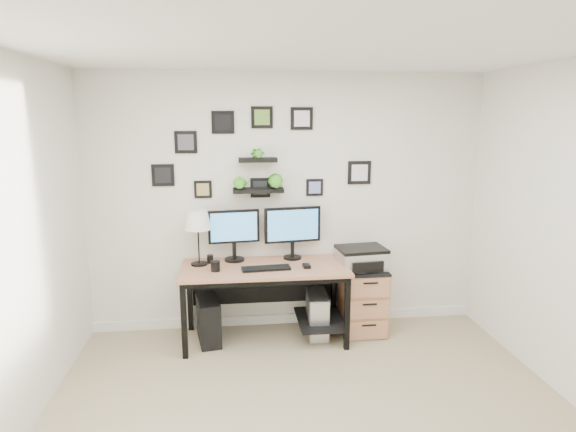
{
  "coord_description": "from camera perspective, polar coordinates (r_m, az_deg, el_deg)",
  "views": [
    {
      "loc": [
        -0.54,
        -2.79,
        2.17
      ],
      "look_at": [
        -0.01,
        1.83,
        1.2
      ],
      "focal_mm": 30.0,
      "sensor_mm": 36.0,
      "label": 1
    }
  ],
  "objects": [
    {
      "name": "room",
      "position": [
        5.25,
        -0.06,
        -12.02
      ],
      "size": [
        4.0,
        4.0,
        4.0
      ],
      "color": "tan",
      "rests_on": "ground"
    },
    {
      "name": "desk",
      "position": [
        4.73,
        -2.38,
        -7.29
      ],
      "size": [
        1.6,
        0.7,
        0.75
      ],
      "color": "#B37954",
      "rests_on": "ground"
    },
    {
      "name": "monitor_left",
      "position": [
        4.78,
        -6.43,
        -1.82
      ],
      "size": [
        0.51,
        0.22,
        0.52
      ],
      "color": "black",
      "rests_on": "desk"
    },
    {
      "name": "monitor_right",
      "position": [
        4.82,
        0.55,
        -1.47
      ],
      "size": [
        0.57,
        0.21,
        0.53
      ],
      "color": "black",
      "rests_on": "desk"
    },
    {
      "name": "keyboard",
      "position": [
        4.56,
        -2.62,
        -6.22
      ],
      "size": [
        0.47,
        0.18,
        0.02
      ],
      "primitive_type": "cube",
      "rotation": [
        0.0,
        0.0,
        0.08
      ],
      "color": "black",
      "rests_on": "desk"
    },
    {
      "name": "mouse",
      "position": [
        4.62,
        2.21,
        -5.94
      ],
      "size": [
        0.07,
        0.1,
        0.03
      ],
      "primitive_type": "cube",
      "rotation": [
        0.0,
        0.0,
        0.05
      ],
      "color": "black",
      "rests_on": "desk"
    },
    {
      "name": "table_lamp",
      "position": [
        4.67,
        -10.65,
        -0.61
      ],
      "size": [
        0.27,
        0.27,
        0.54
      ],
      "color": "black",
      "rests_on": "desk"
    },
    {
      "name": "mug",
      "position": [
        4.55,
        -8.59,
        -5.9
      ],
      "size": [
        0.09,
        0.09,
        0.1
      ],
      "primitive_type": "cylinder",
      "color": "black",
      "rests_on": "desk"
    },
    {
      "name": "pen_cup",
      "position": [
        4.81,
        -9.21,
        -5.06
      ],
      "size": [
        0.06,
        0.06,
        0.08
      ],
      "primitive_type": "cylinder",
      "color": "black",
      "rests_on": "desk"
    },
    {
      "name": "pc_tower_black",
      "position": [
        4.86,
        -9.39,
        -12.1
      ],
      "size": [
        0.26,
        0.46,
        0.43
      ],
      "primitive_type": "cube",
      "rotation": [
        0.0,
        0.0,
        0.17
      ],
      "color": "black",
      "rests_on": "ground"
    },
    {
      "name": "pc_tower_grey",
      "position": [
        4.93,
        3.48,
        -11.57
      ],
      "size": [
        0.22,
        0.45,
        0.43
      ],
      "color": "gray",
      "rests_on": "ground"
    },
    {
      "name": "file_cabinet",
      "position": [
        5.04,
        8.81,
        -9.72
      ],
      "size": [
        0.43,
        0.53,
        0.67
      ],
      "color": "#B37954",
      "rests_on": "ground"
    },
    {
      "name": "printer",
      "position": [
        4.89,
        8.68,
        -4.92
      ],
      "size": [
        0.5,
        0.42,
        0.21
      ],
      "color": "silver",
      "rests_on": "file_cabinet"
    },
    {
      "name": "wall_decor",
      "position": [
        4.75,
        -3.56,
        5.88
      ],
      "size": [
        2.19,
        0.18,
        0.9
      ],
      "color": "black",
      "rests_on": "ground"
    }
  ]
}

